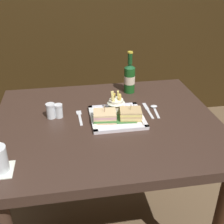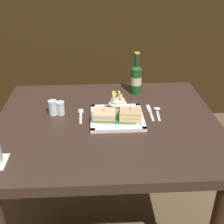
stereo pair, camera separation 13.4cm
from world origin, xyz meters
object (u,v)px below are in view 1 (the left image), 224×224
at_px(square_plate, 117,117).
at_px(pepper_shaker, 59,112).
at_px(dining_table, 107,142).
at_px(sandwich_half_left, 105,116).
at_px(beer_bottle, 130,77).
at_px(knife, 148,110).
at_px(fries_cup, 116,103).
at_px(spoon, 154,108).
at_px(sandwich_half_right, 131,114).
at_px(fork, 80,117).
at_px(salt_shaker, 51,112).

distance_m(square_plate, pepper_shaker, 0.28).
distance_m(dining_table, pepper_shaker, 0.28).
xyz_separation_m(sandwich_half_left, beer_bottle, (0.19, 0.31, 0.05)).
height_order(sandwich_half_left, knife, sandwich_half_left).
distance_m(fries_cup, spoon, 0.20).
bearing_deg(sandwich_half_left, spoon, 18.40).
bearing_deg(sandwich_half_right, square_plate, 158.92).
distance_m(sandwich_half_left, sandwich_half_right, 0.12).
bearing_deg(beer_bottle, pepper_shaker, -149.78).
bearing_deg(square_plate, pepper_shaker, 166.95).
relative_size(dining_table, knife, 6.32).
height_order(sandwich_half_left, sandwich_half_right, sandwich_half_left).
distance_m(fork, spoon, 0.38).
bearing_deg(salt_shaker, spoon, 0.31).
bearing_deg(sandwich_half_right, fork, 163.80).
bearing_deg(fries_cup, beer_bottle, 63.30).
bearing_deg(spoon, fork, -176.85).
xyz_separation_m(salt_shaker, pepper_shaker, (0.04, -0.00, -0.00)).
relative_size(fries_cup, knife, 0.69).
distance_m(sandwich_half_left, spoon, 0.28).
bearing_deg(sandwich_half_right, knife, 37.66).
height_order(square_plate, pepper_shaker, pepper_shaker).
distance_m(beer_bottle, pepper_shaker, 0.46).
bearing_deg(knife, salt_shaker, 179.66).
relative_size(sandwich_half_left, knife, 0.67).
relative_size(square_plate, fork, 1.72).
bearing_deg(salt_shaker, square_plate, -11.52).
bearing_deg(fork, beer_bottle, 39.76).
relative_size(fries_cup, beer_bottle, 0.49).
height_order(dining_table, salt_shaker, salt_shaker).
relative_size(dining_table, sandwich_half_right, 9.59).
distance_m(dining_table, sandwich_half_right, 0.19).
relative_size(knife, spoon, 1.27).
distance_m(sandwich_half_right, fries_cup, 0.10).
xyz_separation_m(spoon, salt_shaker, (-0.51, -0.00, 0.03)).
relative_size(dining_table, beer_bottle, 4.48).
xyz_separation_m(sandwich_half_right, pepper_shaker, (-0.33, 0.09, -0.00)).
height_order(square_plate, salt_shaker, salt_shaker).
xyz_separation_m(dining_table, knife, (0.22, 0.07, 0.12)).
bearing_deg(fries_cup, pepper_shaker, 178.58).
relative_size(sandwich_half_right, salt_shaker, 1.50).
height_order(beer_bottle, spoon, beer_bottle).
bearing_deg(square_plate, beer_bottle, 66.76).
relative_size(sandwich_half_right, fork, 0.76).
relative_size(sandwich_half_left, sandwich_half_right, 1.02).
bearing_deg(fork, dining_table, -23.42).
bearing_deg(pepper_shaker, sandwich_half_right, -14.58).
bearing_deg(sandwich_half_left, beer_bottle, 59.45).
relative_size(square_plate, beer_bottle, 1.06).
relative_size(dining_table, spoon, 8.01).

